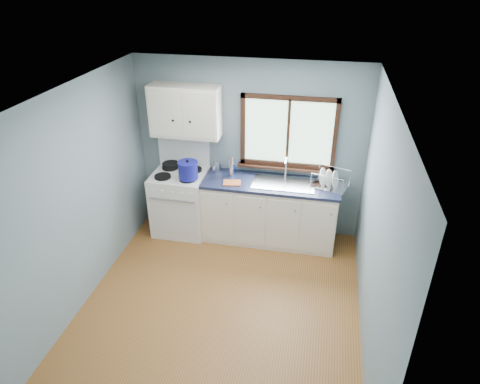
% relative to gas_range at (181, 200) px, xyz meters
% --- Properties ---
extents(floor, '(3.20, 3.60, 0.02)m').
position_rel_gas_range_xyz_m(floor, '(0.95, -1.47, -0.50)').
color(floor, '#955C29').
rests_on(floor, ground).
extents(ceiling, '(3.20, 3.60, 0.02)m').
position_rel_gas_range_xyz_m(ceiling, '(0.95, -1.47, 2.02)').
color(ceiling, white).
rests_on(ceiling, wall_back).
extents(wall_back, '(3.20, 0.02, 2.50)m').
position_rel_gas_range_xyz_m(wall_back, '(0.95, 0.34, 0.76)').
color(wall_back, slate).
rests_on(wall_back, ground).
extents(wall_front, '(3.20, 0.02, 2.50)m').
position_rel_gas_range_xyz_m(wall_front, '(0.95, -3.28, 0.76)').
color(wall_front, slate).
rests_on(wall_front, ground).
extents(wall_left, '(0.02, 3.60, 2.50)m').
position_rel_gas_range_xyz_m(wall_left, '(-0.66, -1.47, 0.76)').
color(wall_left, slate).
rests_on(wall_left, ground).
extents(wall_right, '(0.02, 3.60, 2.50)m').
position_rel_gas_range_xyz_m(wall_right, '(2.56, -1.47, 0.76)').
color(wall_right, slate).
rests_on(wall_right, ground).
extents(gas_range, '(0.76, 0.69, 1.36)m').
position_rel_gas_range_xyz_m(gas_range, '(0.00, 0.00, 0.00)').
color(gas_range, white).
rests_on(gas_range, floor).
extents(base_cabinets, '(1.85, 0.60, 0.88)m').
position_rel_gas_range_xyz_m(base_cabinets, '(1.31, 0.02, -0.08)').
color(base_cabinets, white).
rests_on(base_cabinets, floor).
extents(countertop, '(1.89, 0.64, 0.04)m').
position_rel_gas_range_xyz_m(countertop, '(1.31, 0.02, 0.41)').
color(countertop, '#151B32').
rests_on(countertop, base_cabinets).
extents(sink, '(0.84, 0.46, 0.44)m').
position_rel_gas_range_xyz_m(sink, '(1.49, 0.02, 0.37)').
color(sink, silver).
rests_on(sink, countertop).
extents(window, '(1.36, 0.10, 1.03)m').
position_rel_gas_range_xyz_m(window, '(1.48, 0.30, 0.98)').
color(window, '#9EC6A8').
rests_on(window, wall_back).
extents(upper_cabinets, '(0.95, 0.35, 0.70)m').
position_rel_gas_range_xyz_m(upper_cabinets, '(0.10, 0.15, 1.31)').
color(upper_cabinets, white).
rests_on(upper_cabinets, wall_back).
extents(skillet, '(0.38, 0.26, 0.05)m').
position_rel_gas_range_xyz_m(skillet, '(-0.17, 0.15, 0.49)').
color(skillet, black).
rests_on(skillet, gas_range).
extents(stockpot, '(0.35, 0.35, 0.27)m').
position_rel_gas_range_xyz_m(stockpot, '(0.19, -0.15, 0.59)').
color(stockpot, navy).
rests_on(stockpot, gas_range).
extents(utensil_crock, '(0.14, 0.14, 0.38)m').
position_rel_gas_range_xyz_m(utensil_crock, '(0.51, 0.19, 0.50)').
color(utensil_crock, silver).
rests_on(utensil_crock, countertop).
extents(thermos, '(0.09, 0.09, 0.31)m').
position_rel_gas_range_xyz_m(thermos, '(0.74, 0.09, 0.58)').
color(thermos, silver).
rests_on(thermos, countertop).
extents(soap_bottle, '(0.09, 0.09, 0.24)m').
position_rel_gas_range_xyz_m(soap_bottle, '(0.71, 0.21, 0.54)').
color(soap_bottle, blue).
rests_on(soap_bottle, countertop).
extents(dish_towel, '(0.26, 0.21, 0.02)m').
position_rel_gas_range_xyz_m(dish_towel, '(0.80, -0.12, 0.43)').
color(dish_towel, '#C45D32').
rests_on(dish_towel, countertop).
extents(dish_rack, '(0.53, 0.47, 0.24)m').
position_rel_gas_range_xyz_m(dish_rack, '(2.09, 0.06, 0.49)').
color(dish_rack, silver).
rests_on(dish_rack, countertop).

